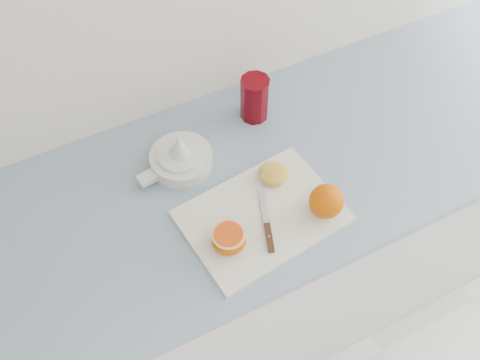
{
  "coord_description": "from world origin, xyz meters",
  "views": [
    {
      "loc": [
        -0.32,
        0.98,
        1.97
      ],
      "look_at": [
        0.02,
        1.64,
        0.96
      ],
      "focal_mm": 40.0,
      "sensor_mm": 36.0,
      "label": 1
    }
  ],
  "objects_px": {
    "half_orange": "(229,239)",
    "red_tumbler": "(255,100)",
    "citrus_juicer": "(180,158)",
    "cutting_board": "(262,216)",
    "counter": "(233,262)"
  },
  "relations": [
    {
      "from": "half_orange",
      "to": "counter",
      "type": "bearing_deg",
      "value": 62.25
    },
    {
      "from": "cutting_board",
      "to": "red_tumbler",
      "type": "bearing_deg",
      "value": 65.49
    },
    {
      "from": "cutting_board",
      "to": "red_tumbler",
      "type": "distance_m",
      "value": 0.34
    },
    {
      "from": "half_orange",
      "to": "citrus_juicer",
      "type": "xyz_separation_m",
      "value": [
        -0.0,
        0.27,
        -0.01
      ]
    },
    {
      "from": "cutting_board",
      "to": "citrus_juicer",
      "type": "bearing_deg",
      "value": 115.17
    },
    {
      "from": "cutting_board",
      "to": "citrus_juicer",
      "type": "height_order",
      "value": "citrus_juicer"
    },
    {
      "from": "counter",
      "to": "half_orange",
      "type": "xyz_separation_m",
      "value": [
        -0.09,
        -0.17,
        0.48
      ]
    },
    {
      "from": "cutting_board",
      "to": "red_tumbler",
      "type": "height_order",
      "value": "red_tumbler"
    },
    {
      "from": "half_orange",
      "to": "cutting_board",
      "type": "bearing_deg",
      "value": 19.11
    },
    {
      "from": "cutting_board",
      "to": "half_orange",
      "type": "xyz_separation_m",
      "value": [
        -0.11,
        -0.04,
        0.03
      ]
    },
    {
      "from": "cutting_board",
      "to": "half_orange",
      "type": "height_order",
      "value": "half_orange"
    },
    {
      "from": "counter",
      "to": "red_tumbler",
      "type": "relative_size",
      "value": 20.14
    },
    {
      "from": "half_orange",
      "to": "red_tumbler",
      "type": "relative_size",
      "value": 0.61
    },
    {
      "from": "counter",
      "to": "half_orange",
      "type": "distance_m",
      "value": 0.52
    },
    {
      "from": "cutting_board",
      "to": "red_tumbler",
      "type": "xyz_separation_m",
      "value": [
        0.14,
        0.3,
        0.05
      ]
    }
  ]
}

